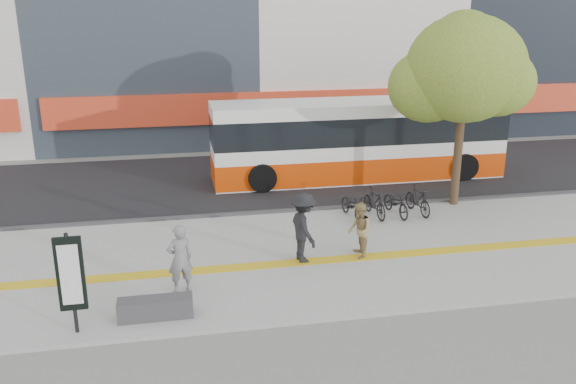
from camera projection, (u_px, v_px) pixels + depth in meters
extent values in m
plane|color=slate|center=(266.00, 286.00, 14.64)|extent=(120.00, 120.00, 0.00)
cube|color=gray|center=(257.00, 259.00, 16.03)|extent=(40.00, 7.00, 0.08)
cube|color=gold|center=(260.00, 266.00, 15.55)|extent=(40.00, 0.45, 0.01)
cube|color=black|center=(229.00, 181.00, 23.05)|extent=(40.00, 8.00, 0.06)
cube|color=#313133|center=(241.00, 215.00, 19.30)|extent=(40.00, 0.25, 0.14)
cube|color=#E34122|center=(260.00, 107.00, 27.54)|extent=(19.00, 0.50, 1.40)
cube|color=#313133|center=(156.00, 308.00, 12.95)|extent=(1.60, 0.45, 0.45)
cylinder|color=black|center=(72.00, 284.00, 12.11)|extent=(0.08, 0.08, 2.20)
cube|color=black|center=(70.00, 274.00, 12.05)|extent=(0.55, 0.08, 1.60)
cube|color=white|center=(70.00, 275.00, 12.00)|extent=(0.40, 0.02, 1.30)
cylinder|color=#362618|center=(457.00, 158.00, 19.84)|extent=(0.28, 0.28, 3.20)
ellipsoid|color=#4A7627|center=(465.00, 68.00, 18.96)|extent=(3.80, 3.80, 3.42)
ellipsoid|color=#4A7627|center=(428.00, 86.00, 19.42)|extent=(2.60, 2.60, 2.34)
ellipsoid|color=#4A7627|center=(497.00, 82.00, 18.87)|extent=(2.40, 2.40, 2.16)
ellipsoid|color=#4A7627|center=(465.00, 41.00, 19.52)|extent=(2.20, 2.20, 1.98)
cube|color=white|center=(358.00, 140.00, 23.03)|extent=(11.20, 2.33, 2.99)
cube|color=#D23A06|center=(357.00, 164.00, 23.33)|extent=(11.22, 2.35, 0.93)
cube|color=black|center=(359.00, 126.00, 22.87)|extent=(11.22, 2.35, 1.03)
cylinder|color=black|center=(262.00, 178.00, 21.52)|extent=(1.03, 0.33, 1.03)
cylinder|color=black|center=(253.00, 162.00, 23.70)|extent=(1.03, 0.33, 1.03)
cylinder|color=black|center=(465.00, 167.00, 22.95)|extent=(1.03, 0.33, 1.03)
cylinder|color=black|center=(439.00, 153.00, 25.13)|extent=(1.03, 0.33, 1.03)
imported|color=black|center=(352.00, 205.00, 18.86)|extent=(0.74, 1.65, 0.84)
imported|color=black|center=(375.00, 203.00, 18.98)|extent=(0.62, 1.59, 0.93)
imported|color=black|center=(396.00, 203.00, 19.12)|extent=(0.74, 1.65, 0.84)
imported|color=black|center=(418.00, 200.00, 19.24)|extent=(0.62, 1.59, 0.93)
imported|color=black|center=(180.00, 259.00, 13.95)|extent=(0.69, 0.54, 1.66)
imported|color=#967F50|center=(359.00, 230.00, 15.89)|extent=(0.64, 0.79, 1.51)
imported|color=black|center=(304.00, 228.00, 15.58)|extent=(0.88, 1.31, 1.87)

